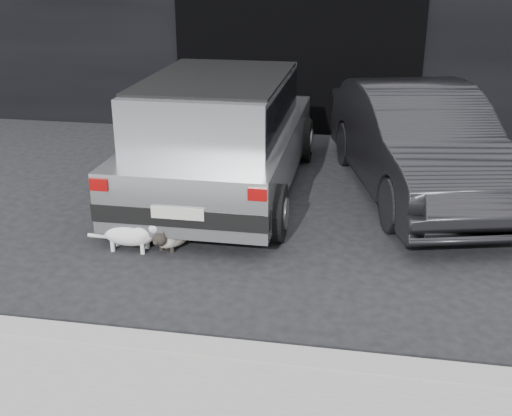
% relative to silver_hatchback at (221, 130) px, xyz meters
% --- Properties ---
extents(ground, '(80.00, 80.00, 0.00)m').
position_rel_silver_hatchback_xyz_m(ground, '(-0.43, -0.96, -0.81)').
color(ground, black).
rests_on(ground, ground).
extents(garage_opening, '(4.00, 0.10, 2.60)m').
position_rel_silver_hatchback_xyz_m(garage_opening, '(0.57, 3.03, 0.49)').
color(garage_opening, black).
rests_on(garage_opening, ground).
extents(curb, '(18.00, 0.25, 0.12)m').
position_rel_silver_hatchback_xyz_m(curb, '(0.57, -3.56, -0.75)').
color(curb, '#969690').
rests_on(curb, ground).
extents(silver_hatchback, '(2.03, 4.05, 1.49)m').
position_rel_silver_hatchback_xyz_m(silver_hatchback, '(0.00, 0.00, 0.00)').
color(silver_hatchback, '#A6A9AA').
rests_on(silver_hatchback, ground).
extents(second_car, '(2.42, 4.29, 1.34)m').
position_rel_silver_hatchback_xyz_m(second_car, '(2.41, 0.40, -0.14)').
color(second_car, black).
rests_on(second_car, ground).
extents(cat_siamese, '(0.41, 0.77, 0.27)m').
position_rel_silver_hatchback_xyz_m(cat_siamese, '(-0.13, -1.70, -0.69)').
color(cat_siamese, beige).
rests_on(cat_siamese, ground).
extents(cat_white, '(0.82, 0.28, 0.38)m').
position_rel_silver_hatchback_xyz_m(cat_white, '(-0.50, -1.84, -0.63)').
color(cat_white, white).
rests_on(cat_white, ground).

